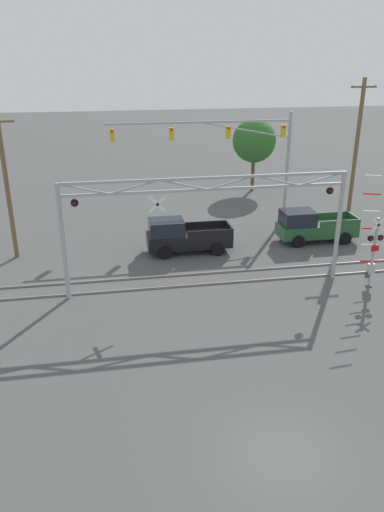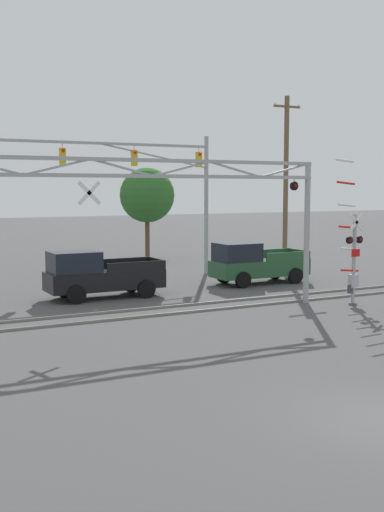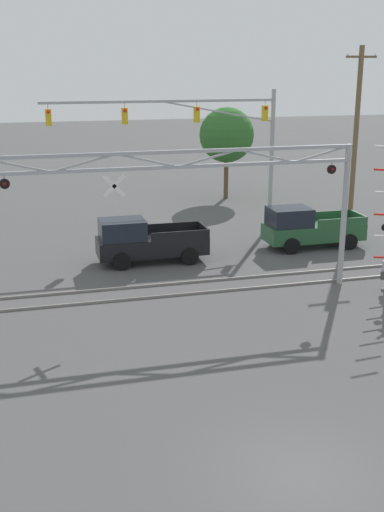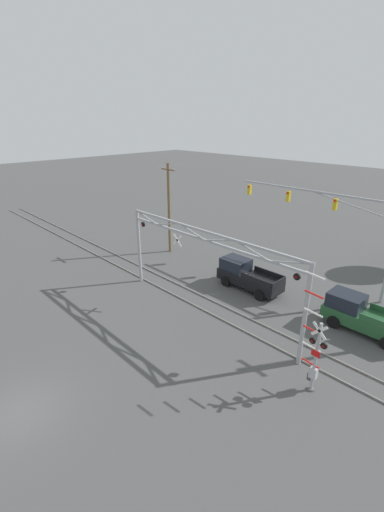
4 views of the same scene
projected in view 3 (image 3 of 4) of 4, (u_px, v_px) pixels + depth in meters
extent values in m
plane|color=#4C4C4C|center=(304.00, 476.00, 15.08)|extent=(200.00, 200.00, 0.00)
cube|color=gray|center=(178.00, 295.00, 26.76)|extent=(80.00, 0.08, 0.10)
cube|color=gray|center=(170.00, 284.00, 28.09)|extent=(80.00, 0.08, 0.10)
cylinder|color=#9EA0A5|center=(344.00, 216.00, 27.42)|extent=(0.24, 0.24, 6.11)
cube|color=#9EA0A5|center=(179.00, 167.00, 24.95)|extent=(14.80, 0.14, 0.14)
cube|color=#9EA0A5|center=(178.00, 152.00, 24.78)|extent=(14.80, 0.14, 0.14)
cube|color=#9EA0A5|center=(17.00, 165.00, 23.38)|extent=(2.44, 0.08, 0.66)
cube|color=#9EA0A5|center=(84.00, 163.00, 23.97)|extent=(2.44, 0.08, 0.66)
cube|color=#9EA0A5|center=(148.00, 161.00, 24.57)|extent=(2.44, 0.08, 0.66)
cube|color=#9EA0A5|center=(208.00, 158.00, 25.16)|extent=(2.44, 0.08, 0.66)
cube|color=#9EA0A5|center=(266.00, 156.00, 25.75)|extent=(2.44, 0.08, 0.66)
cube|color=#9EA0A5|center=(322.00, 154.00, 26.35)|extent=(2.44, 0.08, 0.66)
cylinder|color=black|center=(5.00, 184.00, 23.44)|extent=(0.38, 0.10, 0.38)
sphere|color=#590C0C|center=(5.00, 184.00, 23.38)|extent=(0.18, 0.18, 0.18)
cylinder|color=#9EA0A5|center=(4.00, 177.00, 23.38)|extent=(0.04, 0.04, 0.10)
cylinder|color=black|center=(332.00, 169.00, 26.66)|extent=(0.38, 0.10, 0.38)
sphere|color=#590C0C|center=(332.00, 170.00, 26.59)|extent=(0.18, 0.18, 0.18)
cylinder|color=#9EA0A5|center=(332.00, 164.00, 26.59)|extent=(0.04, 0.04, 0.10)
cube|color=white|center=(114.00, 186.00, 24.41)|extent=(0.88, 0.03, 0.88)
cube|color=white|center=(114.00, 186.00, 24.41)|extent=(0.88, 0.03, 0.88)
cylinder|color=black|center=(114.00, 186.00, 24.39)|extent=(0.04, 0.04, 0.02)
cylinder|color=red|center=(384.00, 257.00, 26.89)|extent=(0.93, 0.09, 0.17)
cylinder|color=white|center=(384.00, 236.00, 26.61)|extent=(0.93, 0.09, 0.17)
cylinder|color=red|center=(384.00, 214.00, 26.32)|extent=(0.93, 0.09, 0.17)
cylinder|color=white|center=(384.00, 192.00, 26.04)|extent=(0.93, 0.09, 0.17)
cylinder|color=red|center=(384.00, 170.00, 25.75)|extent=(0.93, 0.09, 0.17)
cube|color=#3F3F42|center=(384.00, 275.00, 27.15)|extent=(0.24, 0.12, 0.36)
cylinder|color=#9EA0A5|center=(271.00, 160.00, 37.06)|extent=(0.24, 0.24, 7.96)
cube|color=#9EA0A5|center=(161.00, 101.00, 34.50)|extent=(12.98, 0.14, 0.14)
cube|color=#9EA0A5|center=(218.00, 112.00, 35.46)|extent=(6.50, 0.08, 1.28)
cylinder|color=#9EA0A5|center=(48.00, 106.00, 33.07)|extent=(0.04, 0.04, 0.30)
cube|color=gold|center=(48.00, 117.00, 33.24)|extent=(0.30, 0.26, 0.86)
sphere|color=red|center=(48.00, 112.00, 33.00)|extent=(0.18, 0.18, 0.18)
cylinder|color=#9EA0A5|center=(124.00, 105.00, 34.05)|extent=(0.04, 0.04, 0.30)
cube|color=gold|center=(125.00, 116.00, 34.22)|extent=(0.30, 0.26, 0.86)
sphere|color=red|center=(125.00, 110.00, 33.98)|extent=(0.18, 0.18, 0.18)
cylinder|color=#9EA0A5|center=(197.00, 104.00, 35.03)|extent=(0.04, 0.04, 0.30)
cube|color=gold|center=(197.00, 115.00, 35.20)|extent=(0.30, 0.26, 0.86)
sphere|color=red|center=(198.00, 109.00, 34.96)|extent=(0.18, 0.18, 0.18)
cylinder|color=#9EA0A5|center=(265.00, 103.00, 36.01)|extent=(0.04, 0.04, 0.30)
cube|color=gold|center=(265.00, 113.00, 36.17)|extent=(0.30, 0.26, 0.86)
sphere|color=red|center=(266.00, 108.00, 35.93)|extent=(0.18, 0.18, 0.18)
cube|color=black|center=(152.00, 245.00, 31.15)|extent=(5.31, 1.87, 0.85)
cube|color=black|center=(122.00, 229.00, 30.54)|extent=(2.14, 1.72, 0.94)
cube|color=black|center=(180.00, 236.00, 30.43)|extent=(2.77, 0.08, 0.42)
cube|color=black|center=(171.00, 227.00, 32.08)|extent=(2.77, 0.08, 0.42)
cube|color=black|center=(204.00, 229.00, 31.61)|extent=(0.10, 1.79, 0.42)
cylinder|color=black|center=(122.00, 262.00, 29.99)|extent=(0.83, 0.24, 0.83)
cylinder|color=black|center=(116.00, 251.00, 31.74)|extent=(0.83, 0.24, 0.83)
cylinder|color=black|center=(190.00, 257.00, 30.80)|extent=(0.83, 0.24, 0.83)
cylinder|color=black|center=(180.00, 246.00, 32.55)|extent=(0.83, 0.24, 0.83)
cube|color=#23512D|center=(314.00, 232.00, 33.70)|extent=(5.22, 1.87, 0.85)
cube|color=black|center=(289.00, 217.00, 33.10)|extent=(2.11, 1.72, 0.94)
cube|color=#23512D|center=(342.00, 222.00, 32.98)|extent=(2.72, 0.08, 0.42)
cube|color=#23512D|center=(327.00, 215.00, 34.63)|extent=(2.72, 0.08, 0.42)
cube|color=#23512D|center=(358.00, 217.00, 34.15)|extent=(0.10, 1.79, 0.42)
cylinder|color=black|center=(292.00, 246.00, 32.55)|extent=(0.83, 0.24, 0.83)
cylinder|color=black|center=(278.00, 237.00, 34.30)|extent=(0.83, 0.24, 0.83)
cylinder|color=black|center=(350.00, 242.00, 33.35)|extent=(0.83, 0.24, 0.83)
cylinder|color=black|center=(333.00, 233.00, 35.10)|extent=(0.83, 0.24, 0.83)
cylinder|color=brown|center=(355.00, 141.00, 35.90)|extent=(0.28, 0.28, 10.27)
cube|color=brown|center=(361.00, 57.00, 34.60)|extent=(1.80, 0.12, 0.12)
cylinder|color=silver|center=(348.00, 55.00, 34.37)|extent=(0.08, 0.08, 0.12)
cylinder|color=silver|center=(375.00, 55.00, 34.77)|extent=(0.08, 0.08, 0.12)
cylinder|color=brown|center=(226.00, 176.00, 45.88)|extent=(0.32, 0.32, 3.16)
sphere|color=#2D6628|center=(227.00, 135.00, 45.04)|extent=(3.85, 3.85, 3.85)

